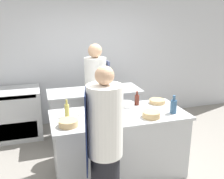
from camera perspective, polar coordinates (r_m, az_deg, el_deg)
ground_plane at (r=3.89m, az=1.57°, el=-18.35°), size 16.00×16.00×0.00m
wall_back at (r=5.33m, az=-5.59°, el=7.44°), size 8.00×0.06×2.80m
prep_counter at (r=3.65m, az=1.63°, el=-12.31°), size 1.87×0.86×0.93m
pass_counter at (r=4.70m, az=-3.89°, el=-5.57°), size 1.69×0.66×0.93m
oven_range at (r=5.08m, az=-21.08°, el=-5.08°), size 0.93×0.75×0.92m
chef_at_prep_near at (r=2.70m, az=-1.66°, el=-13.22°), size 0.41×0.40×1.76m
chef_at_stove at (r=4.10m, az=-3.65°, el=-2.15°), size 0.37×0.36×1.82m
bottle_olive_oil at (r=3.14m, az=-1.45°, el=-6.11°), size 0.09×0.09×0.22m
bottle_vinegar at (r=3.78m, az=5.71°, el=-2.31°), size 0.07×0.07×0.21m
bottle_wine at (r=3.37m, az=-10.26°, el=-4.66°), size 0.06×0.06×0.24m
bottle_cooking_oil at (r=3.54m, az=13.87°, el=-3.71°), size 0.09×0.09×0.25m
bowl_mixing_large at (r=3.73m, az=3.25°, el=-3.42°), size 0.25×0.25×0.06m
bowl_prep_small at (r=3.36m, az=8.97°, el=-5.66°), size 0.24×0.24×0.08m
bowl_ceramic_blue at (r=3.11m, az=-9.92°, el=-7.57°), size 0.24×0.24×0.08m
bowl_wooden_salad at (r=3.91m, az=10.30°, el=-2.68°), size 0.24×0.24×0.06m
cup at (r=3.34m, az=0.98°, el=-5.40°), size 0.09×0.09×0.10m
cutting_board at (r=3.54m, az=-5.51°, el=-4.95°), size 0.32×0.24×0.01m
stockpot at (r=4.63m, az=-1.69°, el=1.76°), size 0.26×0.26×0.25m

